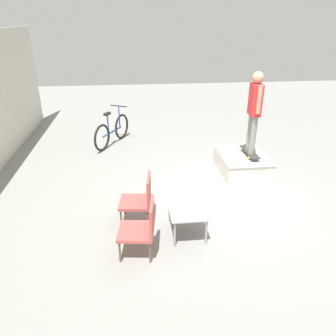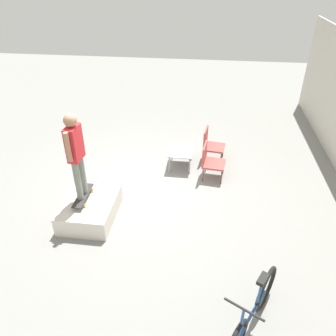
% 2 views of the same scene
% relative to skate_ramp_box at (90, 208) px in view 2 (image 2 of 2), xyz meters
% --- Properties ---
extents(ground_plane, '(24.00, 24.00, 0.00)m').
position_rel_skate_ramp_box_xyz_m(ground_plane, '(-1.11, 0.85, -0.20)').
color(ground_plane, gray).
extents(skate_ramp_box, '(1.35, 1.01, 0.43)m').
position_rel_skate_ramp_box_xyz_m(skate_ramp_box, '(0.00, 0.00, 0.00)').
color(skate_ramp_box, silver).
rests_on(skate_ramp_box, ground_plane).
extents(skateboard_on_ramp, '(0.83, 0.28, 0.07)m').
position_rel_skate_ramp_box_xyz_m(skateboard_on_ramp, '(-0.05, -0.13, 0.29)').
color(skateboard_on_ramp, '#2D2D2D').
rests_on(skateboard_on_ramp, skate_ramp_box).
extents(person_skater, '(0.57, 0.24, 1.75)m').
position_rel_skate_ramp_box_xyz_m(person_skater, '(-0.05, -0.13, 1.33)').
color(person_skater, gray).
rests_on(person_skater, skateboard_on_ramp).
extents(coffee_table, '(0.78, 0.60, 0.47)m').
position_rel_skate_ramp_box_xyz_m(coffee_table, '(-2.20, 1.64, 0.20)').
color(coffee_table, '#9E9EA3').
rests_on(coffee_table, ground_plane).
extents(patio_chair_left, '(0.58, 0.58, 0.87)m').
position_rel_skate_ramp_box_xyz_m(patio_chair_left, '(-2.63, 2.38, 0.27)').
color(patio_chair_left, brown).
rests_on(patio_chair_left, ground_plane).
extents(patio_chair_right, '(0.58, 0.58, 0.87)m').
position_rel_skate_ramp_box_xyz_m(patio_chair_right, '(-1.79, 2.38, 0.27)').
color(patio_chair_right, brown).
rests_on(patio_chair_right, ground_plane).
extents(bicycle, '(1.59, 0.89, 1.00)m').
position_rel_skate_ramp_box_xyz_m(bicycle, '(2.12, 3.03, 0.18)').
color(bicycle, black).
rests_on(bicycle, ground_plane).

